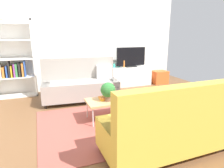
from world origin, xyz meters
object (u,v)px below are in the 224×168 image
at_px(tv_console, 130,76).
at_px(bottle_0, 124,64).
at_px(coffee_table, 113,101).
at_px(table_book_0, 106,99).
at_px(bookshelf, 13,62).
at_px(couch_beige, 80,84).
at_px(potted_plant, 108,91).
at_px(vase_1, 118,64).
at_px(vase_0, 114,66).
at_px(storage_trunk, 160,77).
at_px(couch_green, 168,126).
at_px(tv, 131,57).

xyz_separation_m(tv_console, bottle_0, (-0.26, -0.04, 0.43)).
xyz_separation_m(coffee_table, bottle_0, (1.25, 2.29, 0.36)).
bearing_deg(table_book_0, bookshelf, 129.06).
height_order(couch_beige, bottle_0, couch_beige).
bearing_deg(potted_plant, vase_1, 63.19).
bearing_deg(vase_0, couch_beige, -143.67).
bearing_deg(bookshelf, potted_plant, -51.67).
bearing_deg(vase_0, table_book_0, -114.80).
distance_m(couch_beige, bottle_0, 1.87).
bearing_deg(storage_trunk, vase_1, 174.34).
relative_size(potted_plant, bottle_0, 1.66).
distance_m(couch_beige, potted_plant, 1.49).
height_order(bookshelf, bottle_0, bookshelf).
distance_m(vase_0, bottle_0, 0.34).
height_order(vase_0, vase_1, vase_1).
relative_size(couch_green, bookshelf, 0.91).
distance_m(bookshelf, storage_trunk, 4.68).
xyz_separation_m(tv, table_book_0, (-1.66, -2.26, -0.52)).
relative_size(tv_console, vase_0, 11.04).
xyz_separation_m(coffee_table, bookshelf, (-2.02, 2.35, 0.57)).
bearing_deg(potted_plant, tv_console, 55.37).
xyz_separation_m(potted_plant, vase_1, (1.22, 2.42, 0.10)).
distance_m(bookshelf, potted_plant, 3.06).
relative_size(tv, bottle_0, 4.45).
relative_size(tv_console, bottle_0, 6.23).
bearing_deg(coffee_table, couch_beige, 105.04).
distance_m(tv_console, bookshelf, 3.58).
relative_size(bookshelf, table_book_0, 8.75).
relative_size(couch_beige, bookshelf, 0.93).
bearing_deg(bookshelf, bottle_0, -1.05).
bearing_deg(bottle_0, vase_1, 150.22).
height_order(tv, bookshelf, bookshelf).
height_order(tv_console, vase_0, vase_0).
distance_m(tv, vase_1, 0.47).
distance_m(couch_green, storage_trunk, 4.33).
bearing_deg(potted_plant, vase_0, 66.43).
distance_m(couch_beige, tv_console, 2.10).
bearing_deg(bottle_0, couch_beige, -151.91).
bearing_deg(vase_1, table_book_0, -118.10).
xyz_separation_m(tv, bookshelf, (-3.52, 0.04, 0.01)).
relative_size(tv, potted_plant, 2.68).
relative_size(tv, table_book_0, 4.17).
height_order(tv_console, vase_1, vase_1).
height_order(couch_green, vase_1, couch_green).
bearing_deg(tv, couch_beige, -154.73).
xyz_separation_m(tv_console, potted_plant, (-1.63, -2.37, 0.31)).
bearing_deg(storage_trunk, table_book_0, -141.69).
bearing_deg(couch_green, vase_1, 77.28).
height_order(couch_beige, coffee_table, couch_beige).
distance_m(tv, storage_trunk, 1.32).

